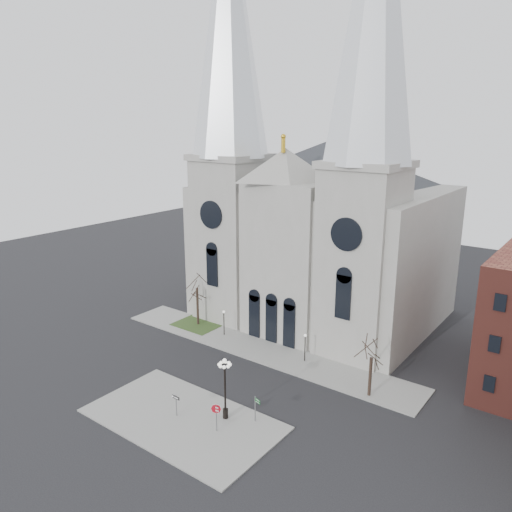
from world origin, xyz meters
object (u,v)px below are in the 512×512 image
Objects in this scene: globe_lamp at (225,381)px; street_name_sign at (256,407)px; one_way_sign at (176,402)px; stop_sign at (216,412)px.

globe_lamp reaches higher than street_name_sign.
street_name_sign is at bearing 30.32° from one_way_sign.
one_way_sign is (-3.88, -2.41, -2.31)m from globe_lamp.
globe_lamp is at bearing 32.52° from one_way_sign.
stop_sign is 3.76m from street_name_sign.
globe_lamp is (-0.65, 1.98, 1.86)m from stop_sign.
street_name_sign is at bearing 26.07° from globe_lamp.
street_name_sign reaches higher than one_way_sign.
one_way_sign is 0.85× the size of street_name_sign.
globe_lamp is 5.12m from one_way_sign.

